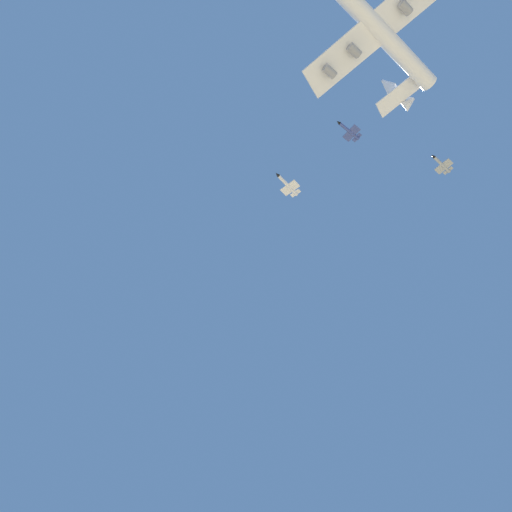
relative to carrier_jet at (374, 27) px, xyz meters
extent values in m
cylinder|color=white|center=(1.19, 0.58, 0.11)|extent=(68.04, 18.56, 6.40)
cone|color=white|center=(-31.03, -16.57, 0.68)|extent=(7.61, 7.61, 5.76)
cube|color=white|center=(-0.72, -0.09, -0.81)|extent=(37.40, 56.48, 18.66)
cylinder|color=gray|center=(8.75, -18.10, -9.47)|extent=(5.46, 3.85, 3.00)
cylinder|color=gray|center=(3.87, -8.80, -6.19)|extent=(5.46, 3.85, 3.00)
cylinder|color=gray|center=(-5.91, 9.78, 0.38)|extent=(5.46, 3.85, 3.00)
cube|color=white|center=(-24.23, -15.55, 7.94)|extent=(8.84, 7.06, 10.14)
cube|color=white|center=(-25.25, -13.60, 0.87)|extent=(16.06, 22.00, 7.14)
cylinder|color=#38478C|center=(-23.50, -41.46, 17.43)|extent=(13.07, 3.70, 1.50)
cone|color=black|center=(-16.11, -40.18, 17.43)|extent=(2.23, 1.82, 1.50)
cube|color=#38478C|center=(-24.98, -41.71, 17.23)|extent=(5.70, 8.63, 0.24)
cube|color=#38478C|center=(-28.92, -42.40, 19.38)|extent=(2.40, 0.61, 2.60)
cube|color=#38478C|center=(-28.92, -42.40, 17.63)|extent=(2.79, 5.07, 0.20)
cylinder|color=silver|center=(-0.79, -64.98, -13.84)|extent=(12.65, 6.13, 1.50)
cone|color=black|center=(6.19, -62.25, -13.84)|extent=(2.41, 2.13, 1.50)
cube|color=silver|center=(-2.19, -65.53, -14.04)|extent=(7.01, 9.05, 0.24)
cube|color=silver|center=(-5.91, -66.99, -11.89)|extent=(2.31, 1.06, 2.60)
cube|color=silver|center=(-5.91, -66.99, -13.64)|extent=(3.61, 5.20, 0.20)
cylinder|color=#999EA3|center=(-71.34, -32.40, 9.92)|extent=(13.04, 4.00, 1.50)
cone|color=black|center=(-63.99, -30.94, 9.92)|extent=(2.25, 1.86, 1.50)
cube|color=#999EA3|center=(-72.81, -32.69, 9.72)|extent=(5.87, 8.70, 0.24)
cube|color=#999EA3|center=(-76.74, -33.47, 11.87)|extent=(2.39, 0.66, 2.60)
cube|color=#999EA3|center=(-76.74, -33.47, 10.12)|extent=(2.89, 5.10, 0.20)
camera|label=1|loc=(53.43, 9.99, -156.70)|focal=26.51mm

